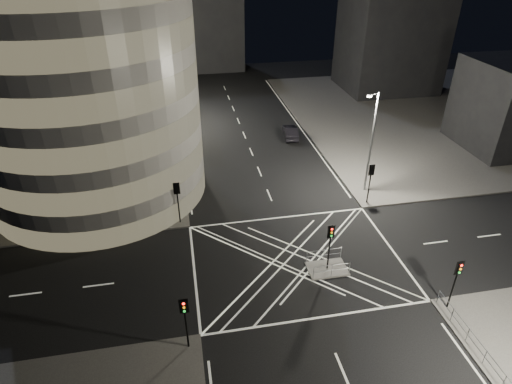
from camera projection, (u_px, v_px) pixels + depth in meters
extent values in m
plane|color=black|center=(296.00, 260.00, 33.68)|extent=(120.00, 120.00, 0.00)
cube|color=#4C4A47|center=(5.00, 146.00, 51.69)|extent=(42.00, 42.00, 0.15)
cube|color=#4C4A47|center=(442.00, 114.00, 61.02)|extent=(42.00, 42.00, 0.15)
cube|color=slate|center=(327.00, 269.00, 32.70)|extent=(3.00, 2.00, 0.15)
cylinder|color=gray|center=(78.00, 63.00, 36.36)|extent=(20.00, 20.00, 25.00)
cube|color=gray|center=(68.00, 25.00, 59.73)|extent=(24.00, 16.00, 22.00)
cube|color=black|center=(390.00, 41.00, 67.57)|extent=(14.00, 12.00, 15.00)
cube|color=black|center=(192.00, 19.00, 77.19)|extent=(18.00, 8.00, 18.00)
cylinder|color=black|center=(159.00, 195.00, 38.64)|extent=(0.32, 0.32, 3.28)
ellipsoid|color=black|center=(155.00, 166.00, 37.11)|extent=(4.77, 4.77, 5.48)
cylinder|color=black|center=(159.00, 162.00, 43.50)|extent=(0.32, 0.32, 4.00)
ellipsoid|color=black|center=(155.00, 133.00, 41.87)|extent=(4.23, 4.23, 4.86)
cylinder|color=black|center=(159.00, 140.00, 48.65)|extent=(0.32, 0.32, 3.61)
ellipsoid|color=black|center=(156.00, 116.00, 47.16)|extent=(3.90, 3.90, 4.48)
cylinder|color=black|center=(159.00, 121.00, 53.74)|extent=(0.32, 0.32, 3.44)
ellipsoid|color=black|center=(156.00, 99.00, 52.25)|extent=(4.28, 4.28, 4.92)
cylinder|color=black|center=(160.00, 107.00, 58.90)|extent=(0.32, 0.32, 3.02)
ellipsoid|color=black|center=(157.00, 89.00, 57.57)|extent=(3.87, 3.87, 4.45)
cylinder|color=black|center=(179.00, 208.00, 37.13)|extent=(0.12, 0.12, 3.00)
cube|color=black|center=(177.00, 188.00, 36.13)|extent=(0.28, 0.22, 0.90)
cube|color=black|center=(177.00, 188.00, 36.13)|extent=(0.55, 0.04, 1.10)
cylinder|color=black|center=(187.00, 329.00, 25.69)|extent=(0.12, 0.12, 3.00)
cube|color=black|center=(184.00, 306.00, 24.68)|extent=(0.28, 0.22, 0.90)
cube|color=black|center=(184.00, 306.00, 24.68)|extent=(0.55, 0.04, 1.10)
cylinder|color=black|center=(369.00, 188.00, 39.96)|extent=(0.12, 0.12, 3.00)
cube|color=black|center=(372.00, 170.00, 38.96)|extent=(0.28, 0.22, 0.90)
cube|color=black|center=(372.00, 170.00, 38.96)|extent=(0.55, 0.04, 1.10)
cylinder|color=black|center=(452.00, 290.00, 28.52)|extent=(0.12, 0.12, 3.00)
cube|color=black|center=(459.00, 268.00, 27.51)|extent=(0.28, 0.22, 0.90)
cube|color=black|center=(459.00, 268.00, 27.51)|extent=(0.55, 0.04, 1.10)
cylinder|color=black|center=(329.00, 253.00, 31.88)|extent=(0.12, 0.12, 3.00)
cube|color=black|center=(331.00, 232.00, 30.88)|extent=(0.28, 0.22, 0.90)
cube|color=black|center=(331.00, 232.00, 30.88)|extent=(0.55, 0.04, 1.10)
cylinder|color=slate|center=(166.00, 147.00, 39.59)|extent=(0.20, 0.20, 10.00)
cylinder|color=slate|center=(165.00, 96.00, 37.16)|extent=(0.90, 0.10, 0.10)
cube|color=slate|center=(170.00, 96.00, 37.28)|extent=(0.50, 0.25, 0.18)
cube|color=white|center=(170.00, 98.00, 37.34)|extent=(0.42, 0.20, 0.05)
cylinder|color=slate|center=(164.00, 88.00, 54.74)|extent=(0.20, 0.20, 10.00)
cylinder|color=slate|center=(164.00, 49.00, 52.31)|extent=(0.90, 0.10, 0.10)
cube|color=slate|center=(167.00, 50.00, 52.43)|extent=(0.50, 0.25, 0.18)
cube|color=white|center=(168.00, 51.00, 52.49)|extent=(0.42, 0.20, 0.05)
cylinder|color=slate|center=(371.00, 144.00, 40.12)|extent=(0.20, 0.20, 10.00)
cylinder|color=slate|center=(374.00, 94.00, 37.55)|extent=(0.90, 0.10, 0.10)
cube|color=slate|center=(369.00, 95.00, 37.53)|extent=(0.50, 0.25, 0.18)
cube|color=white|center=(369.00, 97.00, 37.58)|extent=(0.42, 0.20, 0.05)
cube|color=slate|center=(494.00, 369.00, 24.43)|extent=(0.06, 11.70, 1.10)
cube|color=slate|center=(332.00, 270.00, 31.62)|extent=(2.80, 0.06, 1.10)
cube|color=slate|center=(324.00, 255.00, 33.13)|extent=(2.80, 0.06, 1.10)
imported|color=black|center=(290.00, 132.00, 53.71)|extent=(2.11, 4.66, 1.48)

